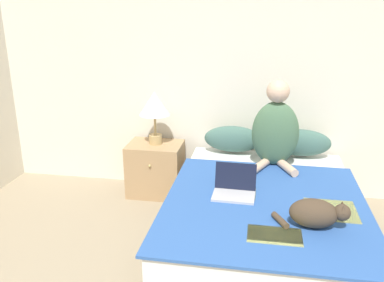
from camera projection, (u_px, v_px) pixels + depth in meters
name	position (u px, v px, depth m)	size (l,w,h in m)	color
wall_back	(228.00, 68.00, 3.97)	(5.69, 0.05, 2.55)	silver
bed	(264.00, 219.00, 3.24)	(1.48, 2.00, 0.48)	#9E998E
pillow_near	(233.00, 139.00, 3.98)	(0.57, 0.21, 0.26)	#42665B
pillow_far	(301.00, 143.00, 3.88)	(0.57, 0.21, 0.26)	#42665B
person_sitting	(275.00, 130.00, 3.60)	(0.42, 0.41, 0.77)	#476B4C
cat_tabby	(316.00, 213.00, 2.64)	(0.50, 0.20, 0.19)	#473828
laptop_open	(234.00, 189.00, 3.10)	(0.32, 0.26, 0.22)	#B7B7BC
nightstand	(156.00, 169.00, 4.15)	(0.54, 0.43, 0.54)	tan
table_lamp	(155.00, 106.00, 3.94)	(0.31, 0.31, 0.53)	tan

